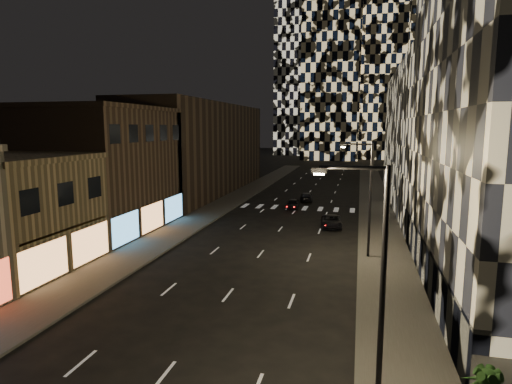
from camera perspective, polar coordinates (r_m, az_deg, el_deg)
The scene contains 15 objects.
sidewalk_left at distance 57.98m, azimuth -4.32°, elevation -1.62°, with size 4.00×120.00×0.15m, color #47443F.
sidewalk_right at distance 55.26m, azimuth 15.84°, elevation -2.43°, with size 4.00×120.00×0.15m, color #47443F.
curb_left at distance 57.38m, azimuth -2.32°, elevation -1.71°, with size 0.20×120.00×0.15m, color #4C4C47.
curb_right at distance 55.21m, azimuth 13.66°, elevation -2.36°, with size 0.20×120.00×0.15m, color #4C4C47.
retail_tan at distance 35.89m, azimuth -30.19°, elevation -2.75°, with size 10.00×10.00×8.00m, color #8A7753.
retail_brown at distance 45.33m, azimuth -19.44°, elevation 2.62°, with size 10.00×15.00×12.00m, color #473628.
retail_filler_left at distance 68.92m, azimuth -7.37°, elevation 5.75°, with size 10.00×40.00×14.00m, color #473628.
midrise_base at distance 30.43m, azimuth 22.01°, elevation -8.93°, with size 0.60×25.00×3.00m, color #383838.
midrise_filler_right at distance 62.49m, azimuth 25.21°, elevation 6.56°, with size 16.00×40.00×18.00m, color #232326.
tower_center_low at distance 149.28m, azimuth 10.35°, elevation 22.89°, with size 18.00×18.00×95.00m, color black.
streetlight_near at distance 15.11m, azimuth 15.65°, elevation -11.00°, with size 2.55×0.25×9.00m.
streetlight_far at distance 34.62m, azimuth 14.62°, elevation 0.04°, with size 2.55×0.25×9.00m.
car_dark_midlane at distance 55.16m, azimuth 4.92°, elevation -1.59°, with size 1.44×3.59×1.22m, color black.
car_dark_oncoming at distance 60.97m, azimuth 6.72°, elevation -0.65°, with size 1.68×4.13×1.20m, color black.
car_dark_rightlane at distance 45.34m, azimuth 10.02°, elevation -3.90°, with size 2.09×4.54×1.26m, color black.
Camera 1 is at (7.71, -4.25, 10.34)m, focal length 30.00 mm.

